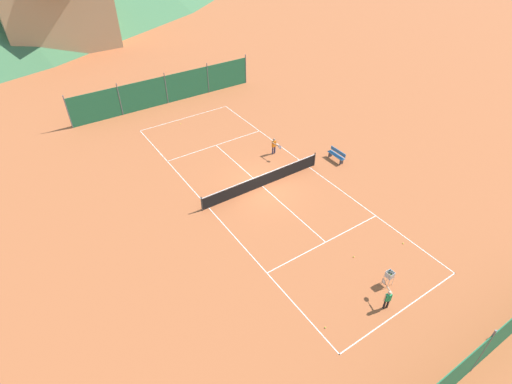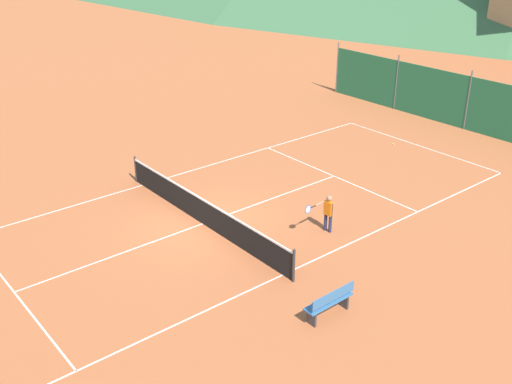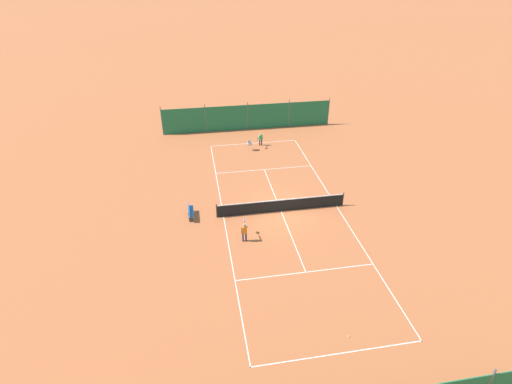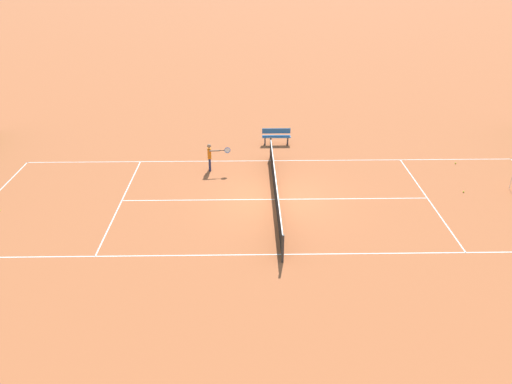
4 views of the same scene
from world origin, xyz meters
TOP-DOWN VIEW (x-y plane):
  - ground_plane at (0.00, 0.00)m, footprint 600.00×600.00m
  - court_line_markings at (0.00, 0.00)m, footprint 8.25×23.85m
  - tennis_net at (0.00, 0.00)m, footprint 9.18×0.08m
  - windscreen_fence_far at (-0.00, 15.50)m, footprint 17.28×0.08m
  - windscreen_fence_near at (-0.00, -15.50)m, footprint 17.28×0.08m
  - player_near_service at (3.05, 2.88)m, footprint 0.44×1.09m
  - player_near_baseline at (-0.57, -11.29)m, footprint 0.66×0.94m
  - tennis_ball_far_corner at (3.57, -8.94)m, footprint 0.07×0.07m
  - tennis_ball_service_box at (0.50, -8.12)m, footprint 0.07×0.07m
  - tennis_ball_by_net_left at (-3.74, -10.57)m, footprint 0.07×0.07m
  - tennis_ball_by_net_right at (-0.79, 11.09)m, footprint 0.07×0.07m
  - ball_hopper at (0.60, -10.40)m, footprint 0.36×0.36m
  - courtside_bench at (6.34, -0.38)m, footprint 0.36×1.50m

SIDE VIEW (x-z plane):
  - ground_plane at x=0.00m, z-range 0.00..0.00m
  - court_line_markings at x=0.00m, z-range 0.00..0.01m
  - tennis_ball_far_corner at x=3.57m, z-range 0.00..0.07m
  - tennis_ball_service_box at x=0.50m, z-range 0.00..0.07m
  - tennis_ball_by_net_left at x=-3.74m, z-range 0.00..0.07m
  - tennis_ball_by_net_right at x=-0.79m, z-range 0.00..0.07m
  - courtside_bench at x=6.34m, z-range 0.03..0.87m
  - tennis_net at x=0.00m, z-range -0.03..1.03m
  - ball_hopper at x=0.60m, z-range 0.21..1.10m
  - player_near_baseline at x=-0.57m, z-range 0.10..1.31m
  - player_near_service at x=3.05m, z-range 0.11..1.41m
  - windscreen_fence_far at x=0.00m, z-range -0.14..2.76m
  - windscreen_fence_near at x=0.00m, z-range -0.14..2.76m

